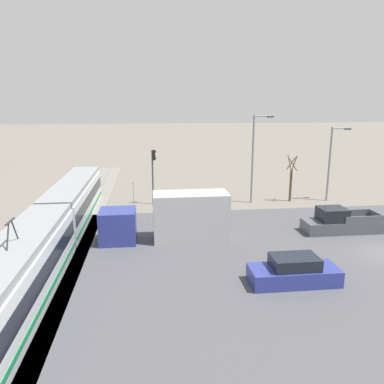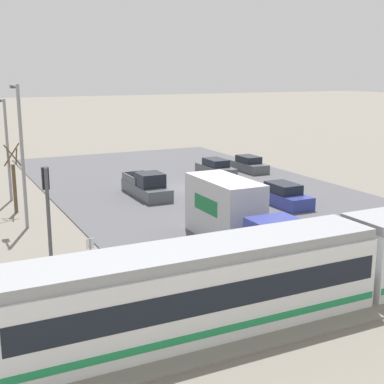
{
  "view_description": "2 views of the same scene",
  "coord_description": "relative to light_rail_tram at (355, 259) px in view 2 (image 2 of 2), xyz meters",
  "views": [
    {
      "loc": [
        -20.86,
        15.16,
        9.54
      ],
      "look_at": [
        6.26,
        11.99,
        3.02
      ],
      "focal_mm": 35.0,
      "sensor_mm": 36.0,
      "label": 1
    },
    {
      "loc": [
        18.47,
        37.21,
        9.2
      ],
      "look_at": [
        5.28,
        10.36,
        2.4
      ],
      "focal_mm": 50.0,
      "sensor_mm": 36.0,
      "label": 2
    }
  ],
  "objects": [
    {
      "name": "ground_plane",
      "position": [
        -3.22,
        -21.43,
        -1.62
      ],
      "size": [
        320.0,
        320.0,
        0.0
      ],
      "primitive_type": "plane",
      "color": "slate"
    },
    {
      "name": "road_surface",
      "position": [
        -3.22,
        -21.43,
        -1.58
      ],
      "size": [
        22.09,
        41.49,
        0.08
      ],
      "color": "#4C4C51",
      "rests_on": "ground"
    },
    {
      "name": "light_rail_tram",
      "position": [
        0.0,
        0.0,
        0.0
      ],
      "size": [
        28.54,
        2.67,
        4.31
      ],
      "color": "silver",
      "rests_on": "ground"
    },
    {
      "name": "box_truck",
      "position": [
        1.02,
        -7.88,
        0.01
      ],
      "size": [
        2.36,
        8.93,
        3.36
      ],
      "color": "navy",
      "rests_on": "ground"
    },
    {
      "name": "pickup_truck",
      "position": [
        1.2,
        -20.44,
        -0.83
      ],
      "size": [
        1.93,
        5.76,
        1.87
      ],
      "color": "#4C5156",
      "rests_on": "ground"
    },
    {
      "name": "sedan_car_0",
      "position": [
        -6.35,
        -13.85,
        -0.91
      ],
      "size": [
        1.87,
        4.76,
        1.54
      ],
      "rotation": [
        0.0,
        0.0,
        3.14
      ],
      "color": "navy",
      "rests_on": "ground"
    },
    {
      "name": "sedan_car_1",
      "position": [
        -7.34,
        -25.41,
        -0.94
      ],
      "size": [
        1.76,
        4.76,
        1.46
      ],
      "color": "#4C5156",
      "rests_on": "ground"
    },
    {
      "name": "sedan_car_2",
      "position": [
        -11.01,
        -25.79,
        -0.95
      ],
      "size": [
        1.77,
        4.46,
        1.42
      ],
      "color": "#4C5156",
      "rests_on": "ground"
    },
    {
      "name": "traffic_light_pole",
      "position": [
        11.06,
        -6.69,
        1.78
      ],
      "size": [
        0.28,
        0.47,
        5.24
      ],
      "color": "#47474C",
      "rests_on": "ground"
    },
    {
      "name": "street_tree",
      "position": [
        10.61,
        -20.14,
        0.48
      ],
      "size": [
        1.09,
        0.91,
        4.61
      ],
      "color": "brown",
      "rests_on": "ground"
    },
    {
      "name": "street_lamp_near_crossing",
      "position": [
        10.4,
        -24.1,
        2.63
      ],
      "size": [
        0.36,
        1.95,
        7.28
      ],
      "color": "gray",
      "rests_on": "ground"
    },
    {
      "name": "street_lamp_mid_block",
      "position": [
        10.56,
        -16.37,
        3.24
      ],
      "size": [
        0.36,
        1.95,
        8.46
      ],
      "color": "gray",
      "rests_on": "ground"
    },
    {
      "name": "no_parking_sign",
      "position": [
        9.8,
        -4.8,
        -0.11
      ],
      "size": [
        0.32,
        0.08,
        2.5
      ],
      "color": "gray",
      "rests_on": "ground"
    }
  ]
}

